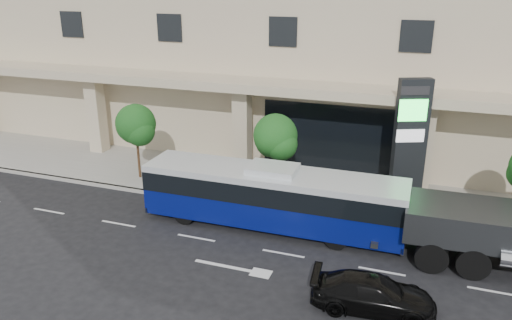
{
  "coord_description": "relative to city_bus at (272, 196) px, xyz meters",
  "views": [
    {
      "loc": [
        4.98,
        -18.94,
        10.74
      ],
      "look_at": [
        -2.45,
        2.0,
        2.64
      ],
      "focal_mm": 35.0,
      "sensor_mm": 36.0,
      "label": 1
    }
  ],
  "objects": [
    {
      "name": "city_bus",
      "position": [
        0.0,
        0.0,
        0.0
      ],
      "size": [
        11.84,
        2.6,
        2.99
      ],
      "rotation": [
        0.0,
        0.0,
        0.01
      ],
      "color": "black",
      "rests_on": "ground"
    },
    {
      "name": "signage_pylon",
      "position": [
        5.51,
        4.61,
        1.79
      ],
      "size": [
        1.64,
        1.13,
        6.23
      ],
      "rotation": [
        0.0,
        0.0,
        0.41
      ],
      "color": "black",
      "rests_on": "sidewalk"
    },
    {
      "name": "ground",
      "position": [
        1.19,
        -0.63,
        -1.52
      ],
      "size": [
        120.0,
        120.0,
        0.0
      ],
      "primitive_type": "plane",
      "color": "black",
      "rests_on": "ground"
    },
    {
      "name": "tree_mid",
      "position": [
        -0.78,
        2.96,
        1.74
      ],
      "size": [
        2.28,
        2.2,
        4.38
      ],
      "color": "#422B19",
      "rests_on": "sidewalk"
    },
    {
      "name": "curb",
      "position": [
        1.19,
        1.37,
        -1.45
      ],
      "size": [
        120.0,
        0.3,
        0.15
      ],
      "primitive_type": "cube",
      "color": "gray",
      "rests_on": "ground"
    },
    {
      "name": "tree_left",
      "position": [
        -8.78,
        2.96,
        1.59
      ],
      "size": [
        2.27,
        2.2,
        4.22
      ],
      "color": "#422B19",
      "rests_on": "sidewalk"
    },
    {
      "name": "sidewalk",
      "position": [
        1.19,
        4.37,
        -1.45
      ],
      "size": [
        120.0,
        6.0,
        0.15
      ],
      "primitive_type": "cube",
      "color": "gray",
      "rests_on": "ground"
    },
    {
      "name": "black_sedan",
      "position": [
        5.12,
        -4.63,
        -0.91
      ],
      "size": [
        4.37,
        2.13,
        1.22
      ],
      "primitive_type": "imported",
      "rotation": [
        0.0,
        0.0,
        1.67
      ],
      "color": "black",
      "rests_on": "ground"
    }
  ]
}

